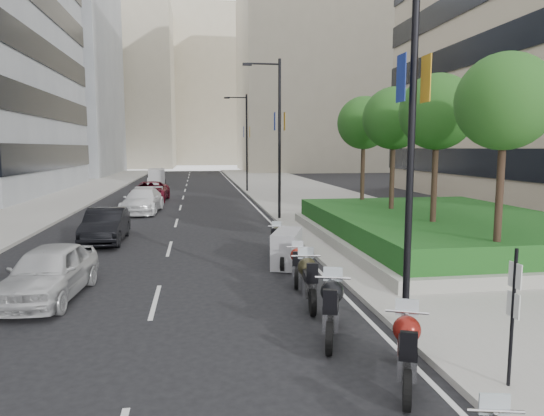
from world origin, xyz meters
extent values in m
plane|color=black|center=(0.00, 0.00, 0.00)|extent=(160.00, 160.00, 0.00)
cube|color=#9E9B93|center=(9.00, 30.00, 0.07)|extent=(10.00, 100.00, 0.15)
cube|color=#9E9B93|center=(-12.00, 30.00, 0.07)|extent=(8.00, 100.00, 0.15)
cube|color=silver|center=(3.70, 30.00, 0.01)|extent=(0.12, 100.00, 0.01)
cube|color=silver|center=(-1.50, 30.00, 0.01)|extent=(0.12, 100.00, 0.01)
cube|color=gray|center=(-24.00, 70.00, 15.00)|extent=(22.00, 26.00, 30.00)
cube|color=#B7AD93|center=(22.00, 80.00, 18.00)|extent=(28.00, 24.00, 36.00)
cube|color=#B7AD93|center=(-18.00, 100.00, 17.00)|extent=(26.00, 24.00, 34.00)
cube|color=#B7AD93|center=(2.00, 120.00, 19.00)|extent=(30.00, 24.00, 38.00)
cube|color=#9E9D93|center=(10.00, 10.00, 0.35)|extent=(10.00, 14.00, 0.40)
cube|color=#14461A|center=(10.00, 10.00, 0.95)|extent=(9.40, 13.40, 0.80)
cylinder|color=#332319|center=(8.50, 4.00, 2.55)|extent=(0.22, 0.22, 4.00)
sphere|color=#1C5C1E|center=(8.50, 4.00, 5.45)|extent=(2.80, 2.80, 2.80)
cylinder|color=#332319|center=(8.50, 8.00, 2.55)|extent=(0.22, 0.22, 4.00)
sphere|color=#1C5C1E|center=(8.50, 8.00, 5.45)|extent=(2.80, 2.80, 2.80)
cylinder|color=#332319|center=(8.50, 12.00, 2.55)|extent=(0.22, 0.22, 4.00)
sphere|color=#1C5C1E|center=(8.50, 12.00, 5.45)|extent=(2.80, 2.80, 2.80)
cylinder|color=#332319|center=(8.50, 16.00, 2.55)|extent=(0.22, 0.22, 4.00)
sphere|color=#1C5C1E|center=(8.50, 16.00, 5.45)|extent=(2.80, 2.80, 2.80)
cylinder|color=black|center=(4.30, 1.00, 4.50)|extent=(0.16, 0.16, 9.00)
cube|color=orange|center=(4.58, 1.00, 5.60)|extent=(0.02, 0.45, 1.00)
cube|color=navy|center=(4.02, 1.00, 5.60)|extent=(0.02, 0.45, 1.00)
cylinder|color=black|center=(4.30, 18.00, 4.50)|extent=(0.16, 0.16, 9.00)
cylinder|color=black|center=(3.40, 18.00, 8.70)|extent=(1.80, 0.10, 0.10)
cube|color=black|center=(2.50, 18.00, 8.65)|extent=(0.50, 0.22, 0.14)
cube|color=orange|center=(4.58, 18.00, 5.60)|extent=(0.02, 0.45, 1.00)
cube|color=navy|center=(4.02, 18.00, 5.60)|extent=(0.02, 0.45, 1.00)
cylinder|color=black|center=(4.30, 36.00, 4.50)|extent=(0.16, 0.16, 9.00)
cylinder|color=black|center=(3.40, 36.00, 8.70)|extent=(1.80, 0.10, 0.10)
cube|color=black|center=(2.50, 36.00, 8.65)|extent=(0.50, 0.22, 0.14)
cube|color=orange|center=(4.58, 36.00, 5.60)|extent=(0.02, 0.45, 1.00)
cube|color=navy|center=(4.02, 36.00, 5.60)|extent=(0.02, 0.45, 1.00)
cylinder|color=black|center=(4.80, -2.00, 1.25)|extent=(0.06, 0.06, 2.50)
cube|color=silver|center=(4.80, -2.00, 2.05)|extent=(0.02, 0.32, 0.42)
cube|color=silver|center=(4.80, -2.00, 1.55)|extent=(0.02, 0.32, 0.42)
cylinder|color=silver|center=(3.17, -4.03, 0.98)|extent=(0.67, 0.19, 0.05)
cylinder|color=black|center=(2.90, -2.21, 0.32)|extent=(0.37, 0.64, 0.65)
cylinder|color=black|center=(3.55, -0.67, 0.32)|extent=(0.37, 0.64, 0.65)
cube|color=silver|center=(3.20, -1.49, 0.50)|extent=(0.64, 0.94, 0.44)
sphere|color=maroon|center=(3.34, -1.17, 0.90)|extent=(0.50, 0.50, 0.50)
cube|color=black|center=(3.08, -1.78, 0.83)|extent=(0.58, 0.83, 0.17)
cylinder|color=silver|center=(3.45, -0.91, 1.13)|extent=(0.73, 0.35, 0.05)
cylinder|color=black|center=(2.24, 0.00, 0.34)|extent=(0.33, 0.68, 0.68)
cylinder|color=black|center=(2.79, 1.66, 0.34)|extent=(0.33, 0.68, 0.68)
cube|color=silver|center=(2.50, 0.78, 0.52)|extent=(0.60, 0.98, 0.46)
sphere|color=black|center=(2.61, 1.12, 0.94)|extent=(0.52, 0.52, 0.52)
cube|color=black|center=(2.40, 0.47, 0.87)|extent=(0.55, 0.87, 0.17)
cylinder|color=silver|center=(2.70, 1.40, 1.18)|extent=(0.78, 0.30, 0.05)
cylinder|color=black|center=(2.45, 2.27, 0.34)|extent=(0.20, 0.68, 0.67)
cylinder|color=black|center=(2.63, 4.00, 0.34)|extent=(0.20, 0.68, 0.67)
cube|color=silver|center=(2.54, 3.08, 0.52)|extent=(0.42, 0.95, 0.46)
sphere|color=black|center=(2.57, 3.44, 0.93)|extent=(0.52, 0.52, 0.52)
cube|color=black|center=(2.50, 2.76, 0.87)|extent=(0.39, 0.84, 0.17)
cylinder|color=silver|center=(2.60, 3.73, 1.17)|extent=(0.80, 0.14, 0.05)
cylinder|color=black|center=(2.52, 4.57, 0.28)|extent=(0.23, 0.58, 0.57)
cylinder|color=black|center=(2.85, 6.00, 0.28)|extent=(0.23, 0.58, 0.57)
cube|color=silver|center=(2.67, 5.24, 0.44)|extent=(0.44, 0.82, 0.39)
sphere|color=maroon|center=(2.74, 5.54, 0.79)|extent=(0.44, 0.44, 0.44)
cube|color=black|center=(2.61, 4.97, 0.73)|extent=(0.40, 0.73, 0.15)
cylinder|color=silver|center=(2.80, 5.78, 0.99)|extent=(0.67, 0.20, 0.05)
cylinder|color=black|center=(2.49, 6.61, 0.30)|extent=(0.31, 0.61, 0.61)
cylinder|color=black|center=(3.01, 8.09, 0.30)|extent=(0.31, 0.61, 0.61)
cube|color=gray|center=(2.75, 7.35, 0.64)|extent=(1.46, 2.22, 1.22)
cylinder|color=black|center=(2.52, 8.69, 0.29)|extent=(0.24, 0.58, 0.57)
cylinder|color=black|center=(2.86, 10.13, 0.29)|extent=(0.24, 0.58, 0.57)
cube|color=silver|center=(2.68, 9.37, 0.44)|extent=(0.45, 0.83, 0.39)
sphere|color=black|center=(2.75, 9.66, 0.80)|extent=(0.44, 0.44, 0.44)
cube|color=black|center=(2.61, 9.09, 0.74)|extent=(0.41, 0.74, 0.15)
cylinder|color=silver|center=(2.80, 9.91, 1.00)|extent=(0.68, 0.20, 0.05)
imported|color=silver|center=(-4.38, 4.73, 0.74)|extent=(2.11, 4.48, 1.48)
imported|color=black|center=(-4.32, 12.85, 0.74)|extent=(1.62, 4.52, 1.48)
imported|color=white|center=(-3.79, 22.65, 0.78)|extent=(2.55, 5.49, 1.55)
imported|color=maroon|center=(-3.92, 29.39, 0.77)|extent=(2.78, 5.63, 1.54)
cube|color=#B6B6B8|center=(-4.65, 45.04, 0.94)|extent=(1.99, 4.56, 1.87)
cube|color=#B6B6B8|center=(-4.65, 43.35, 0.49)|extent=(1.76, 1.18, 0.98)
cylinder|color=black|center=(-5.36, 43.44, 0.31)|extent=(0.22, 0.62, 0.62)
cylinder|color=black|center=(-3.94, 43.44, 0.31)|extent=(0.22, 0.62, 0.62)
cylinder|color=black|center=(-5.36, 46.47, 0.31)|extent=(0.22, 0.62, 0.62)
cylinder|color=black|center=(-3.94, 46.47, 0.31)|extent=(0.22, 0.62, 0.62)
camera|label=1|loc=(-0.32, -9.02, 4.12)|focal=32.00mm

